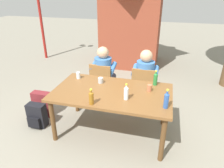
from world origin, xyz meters
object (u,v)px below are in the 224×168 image
(dining_table, at_px, (112,96))
(bottle_green, at_px, (155,79))
(chair_far_right, at_px, (144,87))
(cup_terracotta, at_px, (149,88))
(person_in_plaid_shirt, at_px, (104,72))
(bottle_blue, at_px, (166,100))
(chair_far_left, at_px, (103,82))
(bottle_clear, at_px, (126,93))
(bottle_amber, at_px, (91,98))
(cup_glass, at_px, (78,75))
(person_in_white_shirt, at_px, (145,76))
(cup_steel, at_px, (101,80))
(brick_kiosk, at_px, (132,17))
(backpack_by_near_side, at_px, (42,104))
(backpack_by_far_side, at_px, (37,116))

(dining_table, bearing_deg, bottle_green, 32.65)
(chair_far_right, bearing_deg, bottle_green, -63.03)
(cup_terracotta, bearing_deg, bottle_green, 73.99)
(person_in_plaid_shirt, relative_size, bottle_blue, 4.40)
(chair_far_left, distance_m, bottle_clear, 1.24)
(bottle_amber, height_order, cup_terracotta, bottle_amber)
(person_in_plaid_shirt, xyz_separation_m, bottle_clear, (0.65, -1.10, 0.19))
(bottle_blue, relative_size, bottle_green, 1.08)
(person_in_plaid_shirt, distance_m, cup_glass, 0.68)
(person_in_white_shirt, height_order, bottle_blue, person_in_white_shirt)
(bottle_clear, height_order, cup_steel, bottle_clear)
(person_in_plaid_shirt, bearing_deg, cup_steel, -78.19)
(chair_far_left, height_order, bottle_green, bottle_green)
(dining_table, height_order, bottle_clear, bottle_clear)
(cup_steel, height_order, cup_terracotta, cup_terracotta)
(person_in_white_shirt, xyz_separation_m, cup_glass, (-1.07, -0.60, 0.15))
(chair_far_left, relative_size, cup_steel, 9.71)
(dining_table, relative_size, cup_terracotta, 17.13)
(bottle_green, distance_m, cup_steel, 0.88)
(brick_kiosk, bearing_deg, dining_table, -84.68)
(bottle_blue, xyz_separation_m, bottle_amber, (-0.96, -0.16, -0.02))
(chair_far_left, relative_size, bottle_clear, 3.65)
(dining_table, height_order, backpack_by_near_side, dining_table)
(bottle_clear, bearing_deg, backpack_by_far_side, -179.90)
(chair_far_left, xyz_separation_m, bottle_amber, (0.23, -1.23, 0.35))
(chair_far_right, xyz_separation_m, cup_steel, (-0.65, -0.57, 0.30))
(dining_table, xyz_separation_m, bottle_clear, (0.25, -0.18, 0.18))
(cup_glass, bearing_deg, bottle_green, 3.44)
(bottle_clear, xyz_separation_m, cup_terracotta, (0.29, 0.34, -0.05))
(person_in_white_shirt, distance_m, backpack_by_near_side, 1.97)
(bottle_green, distance_m, backpack_by_near_side, 2.08)
(brick_kiosk, bearing_deg, bottle_green, -73.24)
(bottle_clear, bearing_deg, brick_kiosk, 98.92)
(cup_glass, bearing_deg, backpack_by_far_side, -139.68)
(person_in_white_shirt, bearing_deg, bottle_green, -68.36)
(bottle_blue, distance_m, cup_terracotta, 0.49)
(dining_table, relative_size, brick_kiosk, 0.67)
(bottle_amber, height_order, cup_glass, bottle_amber)
(person_in_white_shirt, bearing_deg, dining_table, -113.48)
(backpack_by_far_side, relative_size, brick_kiosk, 0.16)
(bottle_amber, relative_size, cup_steel, 2.50)
(dining_table, xyz_separation_m, bottle_green, (0.61, 0.39, 0.19))
(chair_far_left, xyz_separation_m, person_in_white_shirt, (0.80, 0.11, 0.17))
(chair_far_left, height_order, backpack_by_near_side, chair_far_left)
(chair_far_right, xyz_separation_m, bottle_blue, (0.39, -1.07, 0.37))
(person_in_plaid_shirt, distance_m, bottle_clear, 1.29)
(bottle_clear, height_order, cup_terracotta, bottle_clear)
(person_in_white_shirt, height_order, bottle_green, person_in_white_shirt)
(brick_kiosk, bearing_deg, person_in_white_shirt, -74.27)
(bottle_blue, relative_size, cup_terracotta, 2.60)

